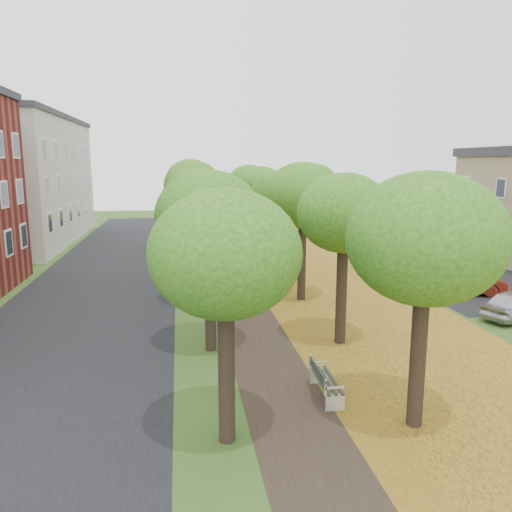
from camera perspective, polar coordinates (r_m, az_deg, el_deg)
name	(u,v)px	position (r m, az deg, el deg)	size (l,w,h in m)	color
ground	(315,433)	(13.23, 6.80, -19.41)	(120.00, 120.00, 0.00)	#2D4C19
street_asphalt	(97,292)	(27.17, -17.66, -3.92)	(8.00, 70.00, 0.01)	black
footpath	(241,286)	(27.02, -1.73, -3.49)	(3.20, 70.00, 0.01)	black
leaf_verge	(330,283)	(28.05, 8.47, -3.07)	(7.50, 70.00, 0.01)	#B49A21
parking_lot	(462,274)	(32.43, 22.45, -1.91)	(9.00, 16.00, 0.01)	black
tree_row_west	(198,200)	(26.09, -6.62, 6.39)	(3.66, 33.66, 6.29)	black
tree_row_east	(289,199)	(26.71, 3.79, 6.54)	(3.66, 33.66, 6.29)	black
building_cream	(8,180)	(46.14, -26.46, 7.83)	(10.30, 20.30, 10.40)	beige
bench	(324,381)	(14.81, 7.83, -13.95)	(0.60, 1.92, 0.90)	#252E26
car_red	(463,281)	(27.47, 22.62, -2.65)	(1.43, 4.09, 1.35)	maroon
car_grey	(420,259)	(32.34, 18.24, -0.28)	(2.15, 5.29, 1.53)	#36363B
car_white	(392,249)	(35.51, 15.24, 0.79)	(2.48, 5.38, 1.50)	silver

